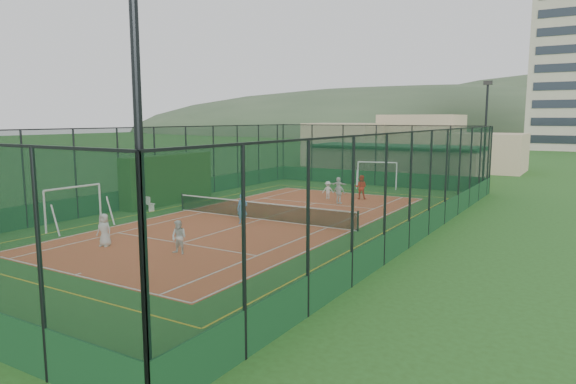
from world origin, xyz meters
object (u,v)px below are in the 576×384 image
floodlight_se (141,197)px  child_far_left (328,190)px  child_near_left (104,230)px  clubhouse (396,162)px  child_far_right (339,193)px  white_bench (144,202)px  child_near_right (179,237)px  futsal_goal_near (74,208)px  child_far_back (338,185)px  child_near_mid (242,209)px  futsal_goal_far (377,175)px  floodlight_ne (485,138)px  coach (361,187)px

floodlight_se → child_far_left: floodlight_se is taller
floodlight_se → child_near_left: bearing=143.9°
clubhouse → child_far_right: bearing=-84.5°
white_bench → child_near_right: bearing=-27.5°
futsal_goal_near → child_near_left: bearing=-109.6°
child_far_back → child_near_right: bearing=80.6°
child_near_mid → child_far_back: child_near_mid is taller
child_near_right → child_near_mid: bearing=97.8°
futsal_goal_far → floodlight_se: bearing=-94.2°
futsal_goal_near → child_far_back: size_ratio=2.67×
futsal_goal_near → futsal_goal_far: size_ratio=1.02×
floodlight_se → futsal_goal_near: (-15.59, 9.90, -3.08)m
floodlight_ne → coach: size_ratio=4.98×
white_bench → child_far_left: bearing=59.9°
futsal_goal_near → child_far_left: bearing=-22.3°
child_far_right → coach: coach is taller
white_bench → child_near_mid: (7.61, -0.27, 0.34)m
clubhouse → child_far_back: (-0.69, -10.62, -0.96)m
child_far_back → coach: bearing=130.3°
futsal_goal_far → child_far_right: bearing=-102.5°
child_far_right → child_far_back: child_far_right is taller
clubhouse → futsal_goal_near: bearing=-103.7°
clubhouse → child_near_right: clubhouse is taller
child_near_right → coach: size_ratio=0.84×
white_bench → child_near_right: (8.99, -6.59, 0.24)m
child_near_mid → coach: bearing=67.1°
floodlight_se → coach: size_ratio=4.98×
futsal_goal_far → child_far_right: size_ratio=2.17×
clubhouse → child_far_right: (1.45, -15.02, -0.83)m
child_near_mid → child_near_left: bearing=-120.6°
floodlight_se → child_near_mid: 17.81m
child_near_mid → child_near_right: child_near_mid is taller
floodlight_se → clubhouse: (-8.60, 38.60, -2.55)m
futsal_goal_far → child_far_back: size_ratio=2.62×
futsal_goal_far → child_near_right: futsal_goal_far is taller
clubhouse → futsal_goal_far: clubhouse is taller
floodlight_ne → futsal_goal_far: (-8.00, -0.72, -3.10)m
child_near_left → child_near_right: (3.70, 0.71, -0.02)m
futsal_goal_near → futsal_goal_far: 23.81m
clubhouse → child_near_mid: bearing=-90.5°
futsal_goal_near → child_near_mid: (6.79, 5.22, -0.24)m
child_near_left → floodlight_ne: bearing=54.8°
futsal_goal_far → child_near_left: bearing=-115.3°
child_near_right → child_near_left: bearing=-173.7°
child_near_right → child_far_left: child_near_right is taller
child_near_left → child_far_back: bearing=73.5°
futsal_goal_far → clubhouse: bearing=77.6°
futsal_goal_near → child_near_left: futsal_goal_near is taller
floodlight_se → white_bench: floodlight_se is taller
floodlight_se → white_bench: 22.79m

